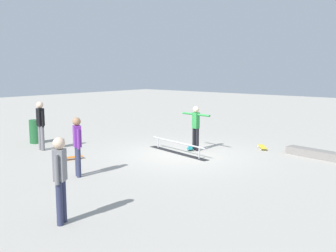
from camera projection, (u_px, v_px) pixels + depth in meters
ground_plane at (181, 155)px, 13.11m from camera, size 60.00×60.00×0.00m
grind_rail at (177, 148)px, 13.34m from camera, size 2.90×0.83×0.40m
skate_ledge at (321, 155)px, 12.54m from camera, size 2.34×0.80×0.25m
skater_main at (196, 125)px, 13.65m from camera, size 1.27×0.22×1.58m
skateboard_main at (191, 147)px, 13.97m from camera, size 0.56×0.80×0.09m
bystander_black_shirt at (41, 123)px, 13.69m from camera, size 0.39×0.24×1.74m
bystander_grey_shirt at (60, 175)px, 7.15m from camera, size 0.28×0.35×1.65m
bystander_purple_shirt at (77, 143)px, 10.33m from camera, size 0.36×0.26×1.61m
loose_skateboard_yellow at (262, 147)px, 14.05m from camera, size 0.63×0.76×0.09m
loose_skateboard_orange at (70, 158)px, 12.37m from camera, size 0.42×0.82×0.09m
trash_bin at (36, 131)px, 15.12m from camera, size 0.50×0.50×0.91m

